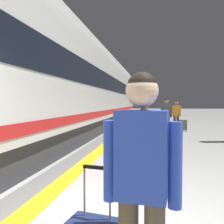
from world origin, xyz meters
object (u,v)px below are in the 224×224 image
Objects in this scene: duffel_bag_near at (159,132)px; suitcase_mid at (139,120)px; passenger_near at (166,114)px; passenger_far at (176,113)px; suitcase_far at (183,125)px; high_speed_train at (48,74)px; passenger_mid at (144,110)px; traveller_foreground at (141,178)px.

duffel_bag_near is 4.84m from suitcase_mid.
suitcase_mid is at bearing 104.69° from duffel_bag_near.
passenger_near is 1.05× the size of passenger_far.
suitcase_far is at bearing 59.54° from passenger_near.
high_speed_train reaches higher than passenger_near.
duffel_bag_near is at bearing -75.31° from suitcase_mid.
suitcase_far reaches higher than duffel_bag_near.
duffel_bag_near is 4.94m from passenger_mid.
passenger_mid reaches higher than passenger_near.
suitcase_far is at bearing 82.54° from traveller_foreground.
suitcase_mid is at bearing 129.76° from suitcase_far.
suitcase_far is at bearing 42.58° from high_speed_train.
suitcase_mid is (2.73, 7.73, -2.18)m from high_speed_train.
passenger_near is at bearing -120.46° from suitcase_far.
suitcase_mid is (-0.31, -0.09, -0.69)m from passenger_mid.
passenger_mid reaches higher than suitcase_mid.
suitcase_mid is at bearing -163.70° from passenger_mid.
passenger_mid reaches higher than suitcase_far.
passenger_mid is at bearing 92.59° from traveller_foreground.
traveller_foreground is 9.88m from passenger_near.
high_speed_train is 22.72× the size of passenger_far.
traveller_foreground is 0.99× the size of passenger_mid.
high_speed_train reaches higher than suitcase_far.
passenger_near is (0.58, 9.86, -0.01)m from traveller_foreground.
high_speed_train is 21.71× the size of passenger_near.
duffel_bag_near is at bearing -152.21° from passenger_near.
passenger_mid is at bearing 16.30° from suitcase_mid.
traveller_foreground is 11.79m from passenger_far.
passenger_far reaches higher than suitcase_mid.
high_speed_train is 8.49m from suitcase_mid.
traveller_foreground is at bearing -91.53° from duffel_bag_near.
high_speed_train is 82.47× the size of duffel_bag_near.
suitcase_mid is at bearing 70.54° from high_speed_train.
passenger_mid is at bearing 104.99° from passenger_near.
passenger_far is (2.14, -2.64, 0.61)m from suitcase_mid.
passenger_far is 2.72× the size of suitcase_far.
passenger_far is 0.75m from suitcase_far.
passenger_mid is 0.76m from suitcase_mid.
traveller_foreground is 14.42m from suitcase_mid.
traveller_foreground is at bearing -86.15° from suitcase_mid.
suitcase_mid is 0.37× the size of passenger_far.
high_speed_train is 61.64× the size of suitcase_mid.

